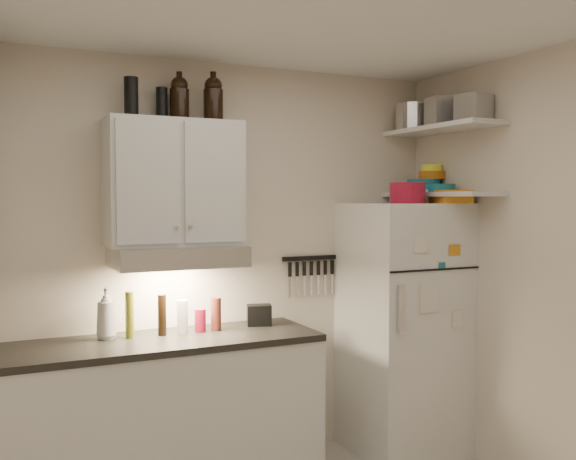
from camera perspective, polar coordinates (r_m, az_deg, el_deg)
name	(u,v)px	position (r m, az deg, el deg)	size (l,w,h in m)	color
back_wall	(213,265)	(4.19, -6.72, -3.12)	(3.20, 0.02, 2.60)	beige
base_cabinet	(140,424)	(3.94, -13.03, -16.42)	(2.10, 0.60, 0.88)	silver
countertop	(139,344)	(3.81, -13.11, -9.87)	(2.10, 0.62, 0.04)	black
upper_cabinet	(174,183)	(3.91, -10.10, 4.14)	(0.80, 0.33, 0.75)	silver
range_hood	(178,256)	(3.86, -9.79, -2.30)	(0.76, 0.46, 0.12)	silver
fridge	(403,327)	(4.52, 10.18, -8.48)	(0.70, 0.68, 1.70)	silver
shelf_hi	(441,129)	(4.47, 13.46, 8.75)	(0.30, 0.95, 0.03)	silver
shelf_lo	(440,194)	(4.45, 13.39, 3.11)	(0.30, 0.95, 0.03)	silver
knife_strip	(310,258)	(4.44, 1.98, -2.51)	(0.42, 0.02, 0.03)	black
dutch_oven	(407,193)	(4.24, 10.56, 3.25)	(0.23, 0.23, 0.13)	maroon
book_stack	(451,197)	(4.36, 14.28, 2.88)	(0.21, 0.26, 0.09)	orange
spice_jar	(425,196)	(4.40, 12.09, 2.94)	(0.06, 0.06, 0.09)	silver
stock_pot	(414,117)	(4.69, 11.14, 9.82)	(0.26, 0.26, 0.18)	silver
tin_a	(443,112)	(4.46, 13.58, 10.17)	(0.19, 0.17, 0.19)	#AAAAAD
tin_b	(474,108)	(4.29, 16.17, 10.36)	(0.18, 0.18, 0.18)	#AAAAAD
bowl_teal	(424,186)	(4.66, 11.96, 3.86)	(0.23, 0.23, 0.09)	#16697E
bowl_orange	(432,175)	(4.66, 12.66, 4.77)	(0.19, 0.19, 0.06)	#BB6311
bowl_yellow	(432,168)	(4.66, 12.66, 5.40)	(0.15, 0.15, 0.05)	#F0F82B
plates	(439,188)	(4.46, 13.27, 3.65)	(0.22, 0.22, 0.05)	#16697E
growler_a	(179,98)	(4.01, -9.63, 11.47)	(0.12, 0.12, 0.27)	black
growler_b	(213,99)	(4.05, -6.66, 11.49)	(0.12, 0.12, 0.29)	black
thermos_a	(162,104)	(4.00, -11.15, 10.92)	(0.07, 0.07, 0.20)	black
thermos_b	(131,98)	(3.92, -13.77, 11.35)	(0.08, 0.08, 0.24)	black
soap_bottle	(106,310)	(3.87, -15.86, -6.89)	(0.13, 0.13, 0.33)	silver
pepper_mill	(216,314)	(4.00, -6.42, -7.44)	(0.06, 0.06, 0.20)	#57221A
oil_bottle	(130,315)	(3.87, -13.89, -7.32)	(0.05, 0.05, 0.27)	#636619
vinegar_bottle	(162,315)	(3.90, -11.13, -7.43)	(0.05, 0.05, 0.24)	black
clear_bottle	(182,317)	(3.93, -9.38, -7.64)	(0.07, 0.07, 0.20)	silver
red_jar	(200,320)	(3.98, -7.81, -7.96)	(0.07, 0.07, 0.14)	maroon
caddy	(259,315)	(4.14, -2.59, -7.56)	(0.15, 0.11, 0.13)	black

